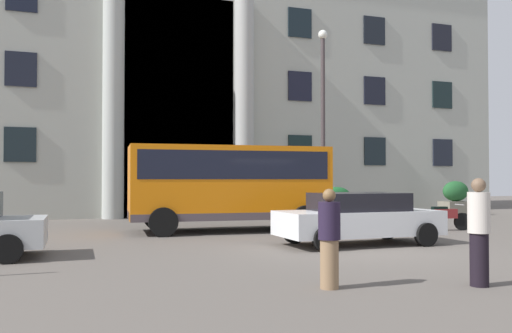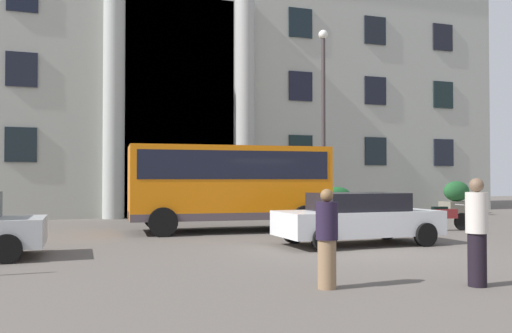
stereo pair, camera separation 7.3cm
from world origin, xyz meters
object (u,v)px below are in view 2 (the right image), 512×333
orange_minibus (229,181)px  hedge_planter_entrance_right (457,198)px  hedge_planter_entrance_left (337,202)px  parked_coupe_end (358,218)px  hedge_planter_east (264,201)px  motorcycle_far_end (443,217)px  lamppost_plaza_centre (323,110)px  bus_stop_sign (319,183)px  pedestrian_man_crossing (327,239)px  pedestrian_child_trailing (477,231)px

orange_minibus → hedge_planter_entrance_right: (13.53, 5.12, -0.89)m
hedge_planter_entrance_left → parked_coupe_end: (-4.45, -9.72, 0.05)m
hedge_planter_east → motorcycle_far_end: hedge_planter_east is taller
orange_minibus → hedge_planter_east: 5.85m
lamppost_plaza_centre → bus_stop_sign: bearing=-121.9°
pedestrian_man_crossing → orange_minibus: bearing=-174.8°
hedge_planter_entrance_left → pedestrian_man_crossing: 16.64m
hedge_planter_entrance_left → pedestrian_man_crossing: (-7.84, -14.68, 0.13)m
bus_stop_sign → pedestrian_man_crossing: size_ratio=1.62×
hedge_planter_entrance_left → bus_stop_sign: bearing=-127.8°
motorcycle_far_end → lamppost_plaza_centre: (-1.83, 5.47, 4.25)m
hedge_planter_entrance_right → pedestrian_man_crossing: hedge_planter_entrance_right is taller
bus_stop_sign → parked_coupe_end: bearing=-107.2°
orange_minibus → parked_coupe_end: 5.37m
hedge_planter_entrance_left → parked_coupe_end: parked_coupe_end is taller
lamppost_plaza_centre → orange_minibus: bearing=-147.9°
hedge_planter_entrance_left → orange_minibus: bearing=-143.5°
hedge_planter_entrance_left → pedestrian_man_crossing: bearing=-118.1°
orange_minibus → hedge_planter_east: (3.03, 4.91, -0.92)m
lamppost_plaza_centre → parked_coupe_end: bearing=-110.0°
orange_minibus → bus_stop_sign: orange_minibus is taller
hedge_planter_east → pedestrian_child_trailing: size_ratio=1.08×
bus_stop_sign → hedge_planter_east: size_ratio=1.35×
parked_coupe_end → hedge_planter_entrance_right: bearing=40.2°
pedestrian_child_trailing → hedge_planter_east: bearing=-142.7°
hedge_planter_entrance_right → pedestrian_child_trailing: size_ratio=0.93×
orange_minibus → pedestrian_man_crossing: size_ratio=4.18×
hedge_planter_east → lamppost_plaza_centre: (2.10, -1.69, 3.93)m
hedge_planter_entrance_right → pedestrian_man_crossing: bearing=-134.7°
bus_stop_sign → parked_coupe_end: bus_stop_sign is taller
hedge_planter_entrance_left → hedge_planter_east: size_ratio=0.73×
bus_stop_sign → hedge_planter_entrance_right: (9.27, 3.29, -0.81)m
motorcycle_far_end → lamppost_plaza_centre: bearing=117.4°
parked_coupe_end → motorcycle_far_end: parked_coupe_end is taller
bus_stop_sign → hedge_planter_entrance_right: bearing=19.6°
orange_minibus → bus_stop_sign: (4.26, 1.82, -0.08)m
bus_stop_sign → hedge_planter_east: (-1.23, 3.09, -0.84)m
pedestrian_man_crossing → parked_coupe_end: bearing=157.7°
lamppost_plaza_centre → pedestrian_man_crossing: bearing=-115.9°
hedge_planter_entrance_right → motorcycle_far_end: hedge_planter_entrance_right is taller
orange_minibus → pedestrian_man_crossing: 9.85m
parked_coupe_end → motorcycle_far_end: bearing=27.2°
hedge_planter_east → parked_coupe_end: 9.73m
hedge_planter_entrance_left → hedge_planter_east: (-3.64, -0.02, 0.10)m
hedge_planter_east → motorcycle_far_end: (3.93, -7.16, -0.32)m
hedge_planter_east → pedestrian_man_crossing: pedestrian_man_crossing is taller
orange_minibus → motorcycle_far_end: 7.42m
orange_minibus → hedge_planter_entrance_right: orange_minibus is taller
hedge_planter_entrance_right → lamppost_plaza_centre: (-8.40, -1.89, 3.90)m
pedestrian_child_trailing → lamppost_plaza_centre: lamppost_plaza_centre is taller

